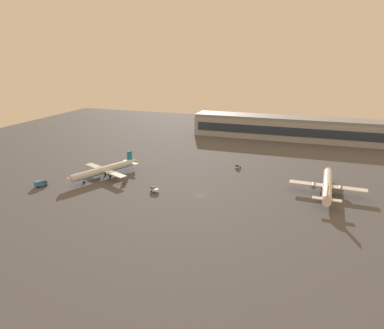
# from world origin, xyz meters

# --- Properties ---
(ground_plane) EXTENTS (416.00, 416.00, 0.00)m
(ground_plane) POSITION_xyz_m (0.00, 0.00, 0.00)
(ground_plane) COLOR #4C4C51
(terminal_building) EXTENTS (155.35, 22.40, 16.40)m
(terminal_building) POSITION_xyz_m (36.72, 124.98, 8.09)
(terminal_building) COLOR #9EA3AD
(terminal_building) RESTS_ON ground
(airplane_taxiway_distant) EXTENTS (30.57, 38.72, 10.48)m
(airplane_taxiway_distant) POSITION_xyz_m (-54.07, 6.73, 3.96)
(airplane_taxiway_distant) COLOR silver
(airplane_taxiway_distant) RESTS_ON ground
(airplane_mid_apron) EXTENTS (33.22, 42.70, 10.96)m
(airplane_mid_apron) POSITION_xyz_m (53.53, 20.13, 4.14)
(airplane_mid_apron) COLOR white
(airplane_mid_apron) RESTS_ON ground
(pushback_tug) EXTENTS (2.89, 3.54, 2.05)m
(pushback_tug) POSITION_xyz_m (7.83, 42.67, 1.07)
(pushback_tug) COLOR white
(pushback_tug) RESTS_ON ground
(catering_truck) EXTENTS (4.79, 6.08, 3.05)m
(catering_truck) POSITION_xyz_m (-75.98, -14.37, 1.58)
(catering_truck) COLOR #3372BF
(catering_truck) RESTS_ON ground
(cargo_loader) EXTENTS (4.57, 3.69, 2.25)m
(cargo_loader) POSITION_xyz_m (-21.38, -3.09, 1.18)
(cargo_loader) COLOR white
(cargo_loader) RESTS_ON ground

